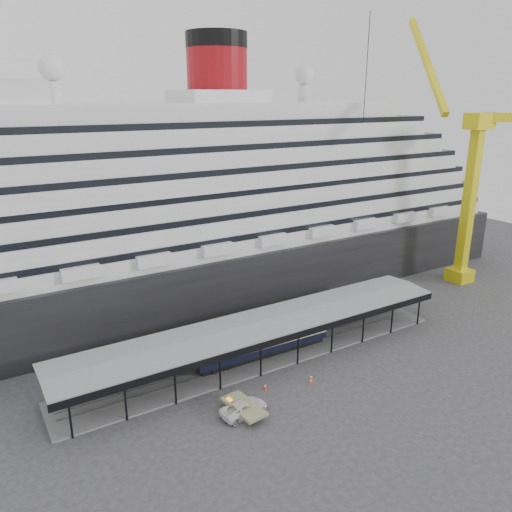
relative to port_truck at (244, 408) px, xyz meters
name	(u,v)px	position (x,y,z in m)	size (l,w,h in m)	color
ground	(284,373)	(8.77, 4.87, -0.77)	(200.00, 200.00, 0.00)	#323234
cruise_ship	(178,193)	(8.81, 36.87, 17.58)	(130.00, 30.00, 43.90)	black
platform_canopy	(263,341)	(8.77, 9.87, 1.59)	(56.00, 9.18, 5.30)	slate
crane_yellow	(466,177)	(55.83, 15.41, 19.19)	(23.83, 18.78, 47.60)	gold
port_truck	(244,408)	(0.00, 0.00, 0.00)	(2.56, 5.56, 1.54)	white
pullman_carriage	(263,341)	(8.74, 9.87, 1.60)	(19.76, 3.06, 19.35)	black
traffic_cone_left	(311,381)	(10.16, 1.01, -0.44)	(0.36, 0.36, 0.67)	#E3420C
traffic_cone_mid	(265,387)	(4.65, 2.86, -0.35)	(0.54, 0.54, 0.84)	red
traffic_cone_right	(311,378)	(10.66, 1.55, -0.36)	(0.44, 0.44, 0.84)	#D3510B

